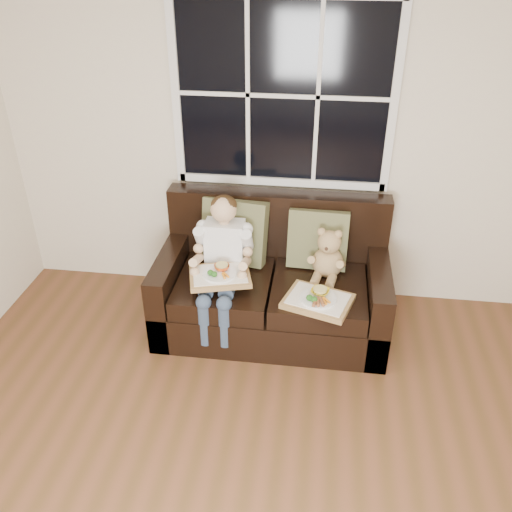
# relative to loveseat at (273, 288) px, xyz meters

# --- Properties ---
(room_walls) EXTENTS (4.52, 5.02, 2.71)m
(room_walls) POSITION_rel_loveseat_xyz_m (0.09, -2.02, 1.28)
(room_walls) COLOR beige
(room_walls) RESTS_ON ground
(window_back) EXTENTS (1.62, 0.04, 1.37)m
(window_back) POSITION_rel_loveseat_xyz_m (0.00, 0.46, 1.34)
(window_back) COLOR black
(window_back) RESTS_ON room_walls
(loveseat) EXTENTS (1.70, 0.92, 0.96)m
(loveseat) POSITION_rel_loveseat_xyz_m (0.00, 0.00, 0.00)
(loveseat) COLOR black
(loveseat) RESTS_ON ground
(pillow_left) EXTENTS (0.52, 0.31, 0.51)m
(pillow_left) POSITION_rel_loveseat_xyz_m (-0.32, 0.15, 0.39)
(pillow_left) COLOR brown
(pillow_left) RESTS_ON loveseat
(pillow_right) EXTENTS (0.45, 0.22, 0.46)m
(pillow_right) POSITION_rel_loveseat_xyz_m (0.32, 0.15, 0.36)
(pillow_right) COLOR brown
(pillow_right) RESTS_ON loveseat
(child) EXTENTS (0.41, 0.61, 0.94)m
(child) POSITION_rel_loveseat_xyz_m (-0.36, -0.12, 0.35)
(child) COLOR white
(child) RESTS_ON loveseat
(teddy_bear) EXTENTS (0.26, 0.32, 0.40)m
(teddy_bear) POSITION_rel_loveseat_xyz_m (0.40, 0.01, 0.30)
(teddy_bear) COLOR tan
(teddy_bear) RESTS_ON loveseat
(tray_left) EXTENTS (0.49, 0.42, 0.10)m
(tray_left) POSITION_rel_loveseat_xyz_m (-0.35, -0.28, 0.27)
(tray_left) COLOR #A9804C
(tray_left) RESTS_ON child
(tray_right) EXTENTS (0.53, 0.46, 0.10)m
(tray_right) POSITION_rel_loveseat_xyz_m (0.35, -0.36, 0.17)
(tray_right) COLOR #A9804C
(tray_right) RESTS_ON loveseat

